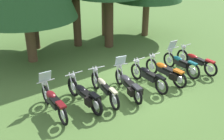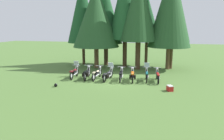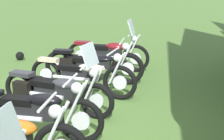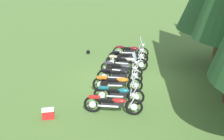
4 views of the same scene
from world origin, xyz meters
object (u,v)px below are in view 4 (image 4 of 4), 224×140
motorcycle_1 (127,57)px  motorcycle_3 (121,68)px  motorcycle_7 (114,104)px  motorcycle_5 (117,83)px  motorcycle_4 (120,75)px  dropped_helmet (88,52)px  picnic_cooler (48,114)px  motorcycle_6 (120,94)px  motorcycle_0 (131,51)px  motorcycle_2 (127,62)px

motorcycle_1 → motorcycle_3: bearing=-99.6°
motorcycle_7 → motorcycle_5: bearing=93.0°
motorcycle_4 → dropped_helmet: size_ratio=8.95×
picnic_cooler → dropped_helmet: picnic_cooler is taller
motorcycle_4 → picnic_cooler: motorcycle_4 is taller
motorcycle_4 → motorcycle_6: motorcycle_6 is taller
motorcycle_0 → motorcycle_2: motorcycle_0 is taller
motorcycle_2 → dropped_helmet: motorcycle_2 is taller
motorcycle_7 → picnic_cooler: (0.91, -2.41, -0.25)m
motorcycle_0 → motorcycle_1: bearing=-97.2°
motorcycle_5 → dropped_helmet: motorcycle_5 is taller
motorcycle_6 → motorcycle_7: motorcycle_6 is taller
motorcycle_0 → motorcycle_6: 6.04m
motorcycle_1 → picnic_cooler: (6.65, -1.92, -0.27)m
motorcycle_3 → motorcycle_4: motorcycle_3 is taller
motorcycle_0 → motorcycle_2: 1.98m
motorcycle_7 → motorcycle_1: bearing=89.1°
motorcycle_1 → motorcycle_6: motorcycle_6 is taller
motorcycle_2 → motorcycle_5: 2.94m
motorcycle_0 → motorcycle_7: (6.88, 0.46, -0.05)m
motorcycle_0 → dropped_helmet: size_ratio=8.78×
motorcycle_3 → motorcycle_5: bearing=-79.4°
motorcycle_1 → motorcycle_6: 4.91m
motorcycle_4 → motorcycle_0: bearing=85.2°
motorcycle_7 → picnic_cooler: bearing=-165.2°
motorcycle_1 → dropped_helmet: bearing=145.7°
motorcycle_0 → motorcycle_5: bearing=-93.6°
motorcycle_2 → motorcycle_3: motorcycle_3 is taller
motorcycle_0 → motorcycle_2: bearing=-93.0°
motorcycle_3 → dropped_helmet: size_ratio=9.08×
motorcycle_1 → motorcycle_2: motorcycle_1 is taller
motorcycle_3 → motorcycle_2: bearing=86.1°
picnic_cooler → dropped_helmet: 8.05m
dropped_helmet → motorcycle_3: bearing=41.7°
picnic_cooler → motorcycle_1: bearing=163.9°
motorcycle_5 → motorcycle_6: (1.10, 0.37, 0.01)m
motorcycle_3 → motorcycle_7: motorcycle_3 is taller
motorcycle_1 → motorcycle_7: bearing=-94.0°
motorcycle_4 → picnic_cooler: 4.34m
motorcycle_1 → motorcycle_4: bearing=-95.7°
motorcycle_3 → motorcycle_5: 1.98m
motorcycle_5 → motorcycle_7: 1.98m
motorcycle_1 → dropped_helmet: (-1.35, -2.83, -0.33)m
motorcycle_3 → dropped_helmet: 4.24m
motorcycle_1 → dropped_helmet: size_ratio=9.26×
motorcycle_1 → picnic_cooler: bearing=-115.0°
motorcycle_6 → dropped_helmet: (-6.23, -3.39, -0.35)m
motorcycle_0 → motorcycle_7: size_ratio=0.94×
motorcycle_2 → motorcycle_4: (2.01, 0.04, 0.01)m
motorcycle_2 → picnic_cooler: bearing=-108.5°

